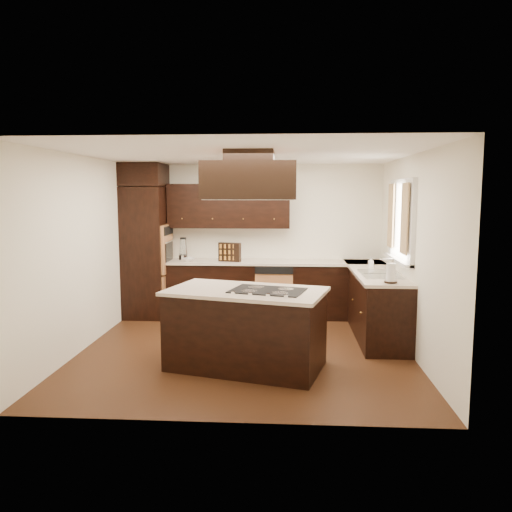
% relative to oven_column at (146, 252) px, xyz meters
% --- Properties ---
extents(floor, '(4.20, 4.20, 0.02)m').
position_rel_oven_column_xyz_m(floor, '(1.78, -1.71, -1.07)').
color(floor, '#502C16').
rests_on(floor, ground).
extents(ceiling, '(4.20, 4.20, 0.02)m').
position_rel_oven_column_xyz_m(ceiling, '(1.78, -1.71, 1.45)').
color(ceiling, white).
rests_on(ceiling, ground).
extents(wall_back, '(4.20, 0.02, 2.50)m').
position_rel_oven_column_xyz_m(wall_back, '(1.78, 0.40, 0.19)').
color(wall_back, white).
rests_on(wall_back, ground).
extents(wall_front, '(4.20, 0.02, 2.50)m').
position_rel_oven_column_xyz_m(wall_front, '(1.78, -3.81, 0.19)').
color(wall_front, white).
rests_on(wall_front, ground).
extents(wall_left, '(0.02, 4.20, 2.50)m').
position_rel_oven_column_xyz_m(wall_left, '(-0.33, -1.71, 0.19)').
color(wall_left, white).
rests_on(wall_left, ground).
extents(wall_right, '(0.02, 4.20, 2.50)m').
position_rel_oven_column_xyz_m(wall_right, '(3.88, -1.71, 0.19)').
color(wall_right, white).
rests_on(wall_right, ground).
extents(oven_column, '(0.65, 0.75, 2.12)m').
position_rel_oven_column_xyz_m(oven_column, '(0.00, 0.00, 0.00)').
color(oven_column, black).
rests_on(oven_column, floor).
extents(wall_oven_face, '(0.05, 0.62, 0.78)m').
position_rel_oven_column_xyz_m(wall_oven_face, '(0.35, 0.00, 0.06)').
color(wall_oven_face, tan).
rests_on(wall_oven_face, oven_column).
extents(base_cabinets_back, '(2.93, 0.60, 0.88)m').
position_rel_oven_column_xyz_m(base_cabinets_back, '(1.81, 0.09, -0.62)').
color(base_cabinets_back, black).
rests_on(base_cabinets_back, floor).
extents(base_cabinets_right, '(0.60, 2.40, 0.88)m').
position_rel_oven_column_xyz_m(base_cabinets_right, '(3.58, -0.80, -0.62)').
color(base_cabinets_right, black).
rests_on(base_cabinets_right, floor).
extents(countertop_back, '(2.93, 0.63, 0.04)m').
position_rel_oven_column_xyz_m(countertop_back, '(1.81, 0.08, -0.16)').
color(countertop_back, beige).
rests_on(countertop_back, base_cabinets_back).
extents(countertop_right, '(0.63, 2.40, 0.04)m').
position_rel_oven_column_xyz_m(countertop_right, '(3.56, -0.80, -0.16)').
color(countertop_right, beige).
rests_on(countertop_right, base_cabinets_right).
extents(upper_cabinets, '(2.00, 0.34, 0.72)m').
position_rel_oven_column_xyz_m(upper_cabinets, '(1.34, 0.23, 0.75)').
color(upper_cabinets, black).
rests_on(upper_cabinets, wall_back).
extents(dishwasher_front, '(0.60, 0.05, 0.72)m').
position_rel_oven_column_xyz_m(dishwasher_front, '(2.10, -0.20, -0.66)').
color(dishwasher_front, tan).
rests_on(dishwasher_front, floor).
extents(window_frame, '(0.06, 1.32, 1.12)m').
position_rel_oven_column_xyz_m(window_frame, '(3.85, -1.16, 0.59)').
color(window_frame, white).
rests_on(window_frame, wall_right).
extents(window_pane, '(0.00, 1.20, 1.00)m').
position_rel_oven_column_xyz_m(window_pane, '(3.87, -1.16, 0.59)').
color(window_pane, white).
rests_on(window_pane, wall_right).
extents(curtain_left, '(0.02, 0.34, 0.90)m').
position_rel_oven_column_xyz_m(curtain_left, '(3.79, -1.57, 0.64)').
color(curtain_left, beige).
rests_on(curtain_left, wall_right).
extents(curtain_right, '(0.02, 0.34, 0.90)m').
position_rel_oven_column_xyz_m(curtain_right, '(3.79, -0.74, 0.64)').
color(curtain_right, beige).
rests_on(curtain_right, wall_right).
extents(sink_rim, '(0.52, 0.84, 0.01)m').
position_rel_oven_column_xyz_m(sink_rim, '(3.58, -1.16, -0.14)').
color(sink_rim, silver).
rests_on(sink_rim, countertop_right).
extents(island, '(1.90, 1.35, 0.88)m').
position_rel_oven_column_xyz_m(island, '(1.84, -2.37, -0.62)').
color(island, black).
rests_on(island, floor).
extents(island_top, '(1.97, 1.43, 0.04)m').
position_rel_oven_column_xyz_m(island_top, '(1.84, -2.37, -0.16)').
color(island_top, beige).
rests_on(island_top, island).
extents(cooktop, '(0.92, 0.73, 0.01)m').
position_rel_oven_column_xyz_m(cooktop, '(2.09, -2.44, -0.13)').
color(cooktop, black).
rests_on(cooktop, island_top).
extents(range_hood, '(1.05, 0.72, 0.42)m').
position_rel_oven_column_xyz_m(range_hood, '(1.88, -2.25, 1.10)').
color(range_hood, black).
rests_on(range_hood, ceiling).
extents(hood_duct, '(0.55, 0.50, 0.13)m').
position_rel_oven_column_xyz_m(hood_duct, '(1.88, -2.25, 1.38)').
color(hood_duct, black).
rests_on(hood_duct, ceiling).
extents(blender_base, '(0.15, 0.15, 0.10)m').
position_rel_oven_column_xyz_m(blender_base, '(0.62, 0.01, -0.09)').
color(blender_base, silver).
rests_on(blender_base, countertop_back).
extents(blender_pitcher, '(0.13, 0.13, 0.26)m').
position_rel_oven_column_xyz_m(blender_pitcher, '(0.62, 0.01, 0.09)').
color(blender_pitcher, silver).
rests_on(blender_pitcher, blender_base).
extents(spice_rack, '(0.38, 0.20, 0.31)m').
position_rel_oven_column_xyz_m(spice_rack, '(1.38, -0.01, 0.01)').
color(spice_rack, black).
rests_on(spice_rack, countertop_back).
extents(mixing_bowl, '(0.30, 0.30, 0.05)m').
position_rel_oven_column_xyz_m(mixing_bowl, '(0.69, -0.01, -0.11)').
color(mixing_bowl, white).
rests_on(mixing_bowl, countertop_back).
extents(soap_bottle, '(0.07, 0.08, 0.16)m').
position_rel_oven_column_xyz_m(soap_bottle, '(3.55, -0.58, -0.06)').
color(soap_bottle, white).
rests_on(soap_bottle, countertop_right).
extents(paper_towel, '(0.15, 0.15, 0.25)m').
position_rel_oven_column_xyz_m(paper_towel, '(3.58, -1.84, -0.02)').
color(paper_towel, white).
rests_on(paper_towel, countertop_right).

